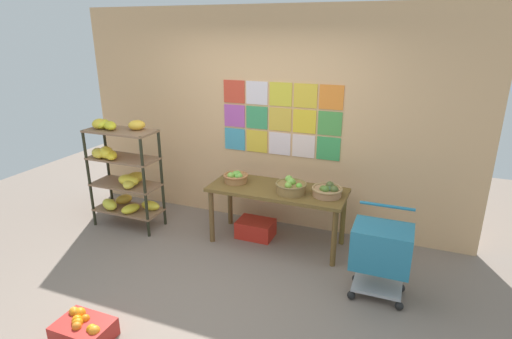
{
  "coord_description": "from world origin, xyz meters",
  "views": [
    {
      "loc": [
        1.74,
        -2.97,
        2.45
      ],
      "look_at": [
        0.18,
        0.95,
        1.0
      ],
      "focal_mm": 28.69,
      "sensor_mm": 36.0,
      "label": 1
    }
  ],
  "objects_px": {
    "banana_shelf_unit": "(121,169)",
    "produce_crate_under_table": "(256,229)",
    "fruit_basket_right": "(291,187)",
    "shopping_cart": "(381,250)",
    "display_table": "(277,195)",
    "fruit_basket_back_right": "(327,191)",
    "orange_crate_foreground": "(84,329)",
    "fruit_basket_back_left": "(236,177)"
  },
  "relations": [
    {
      "from": "fruit_basket_right",
      "to": "fruit_basket_back_left",
      "type": "height_order",
      "value": "fruit_basket_right"
    },
    {
      "from": "fruit_basket_right",
      "to": "fruit_basket_back_left",
      "type": "relative_size",
      "value": 1.17
    },
    {
      "from": "banana_shelf_unit",
      "to": "fruit_basket_right",
      "type": "height_order",
      "value": "banana_shelf_unit"
    },
    {
      "from": "display_table",
      "to": "fruit_basket_back_left",
      "type": "height_order",
      "value": "fruit_basket_back_left"
    },
    {
      "from": "orange_crate_foreground",
      "to": "produce_crate_under_table",
      "type": "bearing_deg",
      "value": 73.08
    },
    {
      "from": "produce_crate_under_table",
      "to": "shopping_cart",
      "type": "bearing_deg",
      "value": -23.8
    },
    {
      "from": "fruit_basket_right",
      "to": "fruit_basket_back_left",
      "type": "xyz_separation_m",
      "value": [
        -0.71,
        0.08,
        -0.01
      ]
    },
    {
      "from": "banana_shelf_unit",
      "to": "produce_crate_under_table",
      "type": "relative_size",
      "value": 3.16
    },
    {
      "from": "banana_shelf_unit",
      "to": "fruit_basket_back_left",
      "type": "distance_m",
      "value": 1.48
    },
    {
      "from": "fruit_basket_back_right",
      "to": "orange_crate_foreground",
      "type": "bearing_deg",
      "value": -125.93
    },
    {
      "from": "fruit_basket_right",
      "to": "fruit_basket_back_left",
      "type": "bearing_deg",
      "value": 173.8
    },
    {
      "from": "banana_shelf_unit",
      "to": "fruit_basket_back_left",
      "type": "relative_size",
      "value": 4.66
    },
    {
      "from": "fruit_basket_back_right",
      "to": "fruit_basket_back_left",
      "type": "bearing_deg",
      "value": 178.98
    },
    {
      "from": "fruit_basket_back_right",
      "to": "shopping_cart",
      "type": "height_order",
      "value": "shopping_cart"
    },
    {
      "from": "banana_shelf_unit",
      "to": "orange_crate_foreground",
      "type": "relative_size",
      "value": 3.07
    },
    {
      "from": "fruit_basket_back_right",
      "to": "shopping_cart",
      "type": "relative_size",
      "value": 0.4
    },
    {
      "from": "fruit_basket_right",
      "to": "shopping_cart",
      "type": "xyz_separation_m",
      "value": [
        1.05,
        -0.56,
        -0.28
      ]
    },
    {
      "from": "fruit_basket_right",
      "to": "produce_crate_under_table",
      "type": "height_order",
      "value": "fruit_basket_right"
    },
    {
      "from": "display_table",
      "to": "fruit_basket_back_left",
      "type": "bearing_deg",
      "value": 179.18
    },
    {
      "from": "fruit_basket_back_right",
      "to": "fruit_basket_right",
      "type": "bearing_deg",
      "value": -171.74
    },
    {
      "from": "display_table",
      "to": "produce_crate_under_table",
      "type": "xyz_separation_m",
      "value": [
        -0.29,
        0.05,
        -0.51
      ]
    },
    {
      "from": "produce_crate_under_table",
      "to": "shopping_cart",
      "type": "xyz_separation_m",
      "value": [
        1.53,
        -0.67,
        0.39
      ]
    },
    {
      "from": "display_table",
      "to": "orange_crate_foreground",
      "type": "xyz_separation_m",
      "value": [
        -0.95,
        -2.13,
        -0.52
      ]
    },
    {
      "from": "banana_shelf_unit",
      "to": "produce_crate_under_table",
      "type": "distance_m",
      "value": 1.85
    },
    {
      "from": "fruit_basket_back_right",
      "to": "produce_crate_under_table",
      "type": "xyz_separation_m",
      "value": [
        -0.87,
        0.06,
        -0.66
      ]
    },
    {
      "from": "produce_crate_under_table",
      "to": "fruit_basket_back_left",
      "type": "bearing_deg",
      "value": -170.55
    },
    {
      "from": "banana_shelf_unit",
      "to": "fruit_basket_back_right",
      "type": "relative_size",
      "value": 4.1
    },
    {
      "from": "orange_crate_foreground",
      "to": "fruit_basket_back_left",
      "type": "bearing_deg",
      "value": 78.8
    },
    {
      "from": "banana_shelf_unit",
      "to": "fruit_basket_right",
      "type": "relative_size",
      "value": 3.99
    },
    {
      "from": "banana_shelf_unit",
      "to": "fruit_basket_back_left",
      "type": "height_order",
      "value": "banana_shelf_unit"
    },
    {
      "from": "shopping_cart",
      "to": "fruit_basket_back_right",
      "type": "bearing_deg",
      "value": 148.58
    },
    {
      "from": "fruit_basket_back_right",
      "to": "banana_shelf_unit",
      "type": "bearing_deg",
      "value": -174.05
    },
    {
      "from": "orange_crate_foreground",
      "to": "shopping_cart",
      "type": "height_order",
      "value": "shopping_cart"
    },
    {
      "from": "banana_shelf_unit",
      "to": "produce_crate_under_table",
      "type": "bearing_deg",
      "value": 10.94
    },
    {
      "from": "fruit_basket_back_left",
      "to": "fruit_basket_back_right",
      "type": "xyz_separation_m",
      "value": [
        1.11,
        -0.02,
        -0.0
      ]
    },
    {
      "from": "produce_crate_under_table",
      "to": "orange_crate_foreground",
      "type": "xyz_separation_m",
      "value": [
        -0.66,
        -2.18,
        -0.01
      ]
    },
    {
      "from": "fruit_basket_back_right",
      "to": "produce_crate_under_table",
      "type": "relative_size",
      "value": 0.77
    },
    {
      "from": "produce_crate_under_table",
      "to": "shopping_cart",
      "type": "relative_size",
      "value": 0.51
    },
    {
      "from": "fruit_basket_right",
      "to": "shopping_cart",
      "type": "bearing_deg",
      "value": -27.85
    },
    {
      "from": "display_table",
      "to": "fruit_basket_back_right",
      "type": "bearing_deg",
      "value": -1.19
    },
    {
      "from": "fruit_basket_back_left",
      "to": "fruit_basket_back_right",
      "type": "relative_size",
      "value": 0.88
    },
    {
      "from": "fruit_basket_back_left",
      "to": "orange_crate_foreground",
      "type": "bearing_deg",
      "value": -101.2
    }
  ]
}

